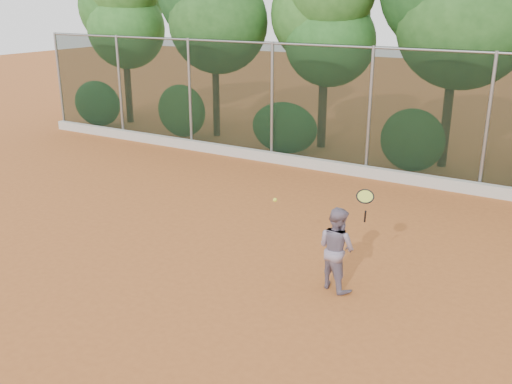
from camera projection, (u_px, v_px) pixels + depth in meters
The scene contains 7 objects.
ground at pixel (228, 274), 10.16m from camera, with size 80.00×80.00×0.00m, color #A75A27.
concrete_curb at pixel (364, 171), 15.67m from camera, with size 24.00×0.20×0.30m, color #BAB7AD.
tennis_player at pixel (337, 248), 9.46m from camera, with size 0.70×0.55×1.44m, color gray.
chainlink_fence at pixel (370, 109), 15.27m from camera, with size 24.09×0.09×3.50m.
foliage_backdrop at pixel (381, 8), 16.33m from camera, with size 23.70×3.63×7.55m.
tennis_racket at pixel (365, 199), 8.76m from camera, with size 0.35×0.33×0.56m.
tennis_ball_in_flight at pixel (275, 200), 9.94m from camera, with size 0.07×0.07×0.07m.
Camera 1 is at (5.10, -7.62, 4.65)m, focal length 40.00 mm.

